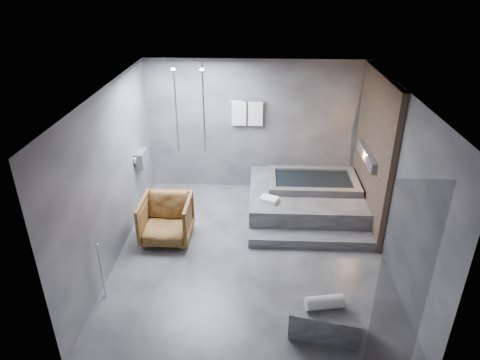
{
  "coord_description": "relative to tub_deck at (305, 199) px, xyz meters",
  "views": [
    {
      "loc": [
        0.08,
        -6.06,
        4.41
      ],
      "look_at": [
        -0.2,
        0.3,
        1.23
      ],
      "focal_mm": 32.0,
      "sensor_mm": 36.0,
      "label": 1
    }
  ],
  "objects": [
    {
      "name": "deck_towel",
      "position": [
        -0.74,
        -0.56,
        0.29
      ],
      "size": [
        0.38,
        0.34,
        0.08
      ],
      "primitive_type": "cube",
      "rotation": [
        0.0,
        0.0,
        -0.42
      ],
      "color": "white",
      "rests_on": "tub_deck"
    },
    {
      "name": "tub_deck",
      "position": [
        0.0,
        0.0,
        0.0
      ],
      "size": [
        2.2,
        2.0,
        0.5
      ],
      "primitive_type": "cube",
      "color": "#343437",
      "rests_on": "ground"
    },
    {
      "name": "driftwood_chair",
      "position": [
        -2.56,
        -1.13,
        0.15
      ],
      "size": [
        0.87,
        0.9,
        0.81
      ],
      "primitive_type": "imported",
      "rotation": [
        0.0,
        0.0,
        -0.01
      ],
      "color": "#3F270F",
      "rests_on": "ground"
    },
    {
      "name": "room",
      "position": [
        -0.65,
        -1.21,
        1.48
      ],
      "size": [
        5.0,
        5.04,
        2.82
      ],
      "color": "#2F2F32",
      "rests_on": "ground"
    },
    {
      "name": "concrete_bench",
      "position": [
        -0.03,
        -3.22,
        -0.05
      ],
      "size": [
        0.99,
        0.68,
        0.41
      ],
      "primitive_type": "cube",
      "rotation": [
        0.0,
        0.0,
        -0.2
      ],
      "color": "#373739",
      "rests_on": "ground"
    },
    {
      "name": "tub_step",
      "position": [
        0.0,
        -1.18,
        -0.16
      ],
      "size": [
        2.2,
        0.36,
        0.18
      ],
      "primitive_type": "cube",
      "color": "#343437",
      "rests_on": "ground"
    },
    {
      "name": "rolled_towel",
      "position": [
        -0.06,
        -3.21,
        0.25
      ],
      "size": [
        0.52,
        0.26,
        0.18
      ],
      "primitive_type": "cylinder",
      "rotation": [
        0.0,
        1.57,
        0.17
      ],
      "color": "white",
      "rests_on": "concrete_bench"
    }
  ]
}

